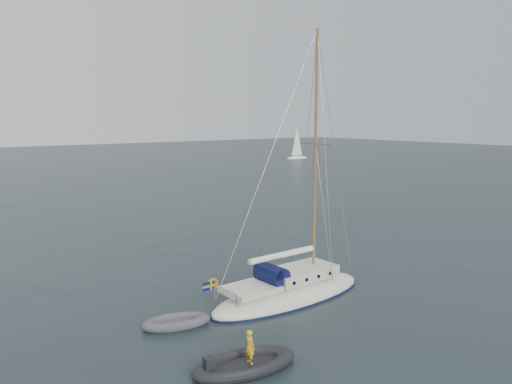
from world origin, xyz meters
TOP-DOWN VIEW (x-y plane):
  - ground at (0.00, 0.00)m, footprint 300.00×300.00m
  - sailboat at (-1.02, -2.75)m, footprint 10.02×3.00m
  - dinghy at (-7.31, -2.24)m, footprint 3.11×1.40m
  - rib at (-7.18, -7.22)m, footprint 4.17×1.90m
  - distant_yacht_b at (58.89, 62.96)m, footprint 6.25×3.33m

SIDE VIEW (x-z plane):
  - ground at x=0.00m, z-range 0.00..0.00m
  - dinghy at x=-7.31m, z-range -0.03..0.42m
  - rib at x=-7.18m, z-range -0.52..1.01m
  - sailboat at x=-1.02m, z-range -6.06..8.22m
  - distant_yacht_b at x=58.89m, z-range -0.60..7.67m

